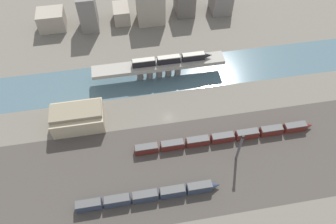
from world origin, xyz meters
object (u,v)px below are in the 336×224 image
at_px(train_yard_mid, 226,137).
at_px(warehouse_building, 78,117).
at_px(train_on_bridge, 172,59).
at_px(signal_tower, 239,148).
at_px(train_yard_near, 148,196).

bearing_deg(train_yard_mid, warehouse_building, 162.56).
xyz_separation_m(train_on_bridge, train_yard_mid, (14.84, -40.12, -7.75)).
xyz_separation_m(train_on_bridge, warehouse_building, (-42.89, -21.98, -5.17)).
relative_size(train_on_bridge, signal_tower, 2.37).
distance_m(train_yard_near, signal_tower, 37.54).
bearing_deg(warehouse_building, train_yard_mid, -17.44).
distance_m(train_on_bridge, warehouse_building, 48.47).
distance_m(train_on_bridge, train_yard_near, 62.83).
relative_size(train_on_bridge, warehouse_building, 1.75).
bearing_deg(train_yard_mid, train_yard_near, -150.22).
bearing_deg(train_on_bridge, warehouse_building, -152.87).
height_order(train_on_bridge, signal_tower, signal_tower).
distance_m(warehouse_building, signal_tower, 65.58).
bearing_deg(train_on_bridge, train_yard_near, -107.65).
distance_m(train_yard_mid, signal_tower, 10.89).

